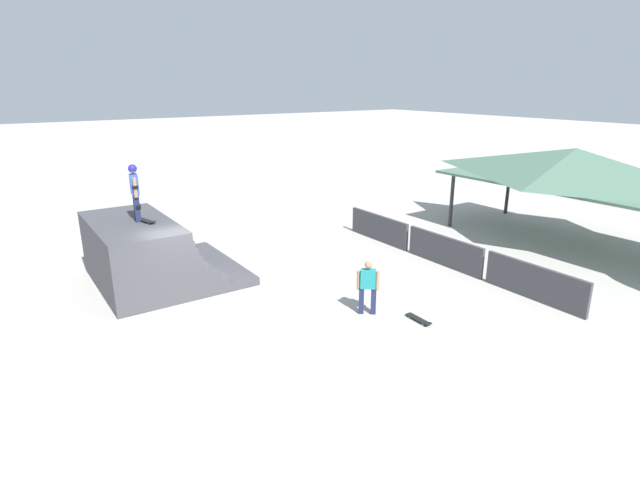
{
  "coord_description": "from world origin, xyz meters",
  "views": [
    {
      "loc": [
        12.82,
        -4.59,
        6.08
      ],
      "look_at": [
        -0.15,
        4.23,
        1.13
      ],
      "focal_mm": 28.0,
      "sensor_mm": 36.0,
      "label": 1
    }
  ],
  "objects_px": {
    "skater_on_deck": "(135,189)",
    "parked_car_black": "(564,181)",
    "parked_car_red": "(621,191)",
    "bystander_walking": "(368,285)",
    "skateboard_on_deck": "(146,221)",
    "skateboard_on_ground": "(419,319)"
  },
  "relations": [
    {
      "from": "skateboard_on_deck",
      "to": "bystander_walking",
      "type": "height_order",
      "value": "skateboard_on_deck"
    },
    {
      "from": "skater_on_deck",
      "to": "parked_car_black",
      "type": "distance_m",
      "value": 24.4
    },
    {
      "from": "skateboard_on_deck",
      "to": "skateboard_on_ground",
      "type": "bearing_deg",
      "value": 22.06
    },
    {
      "from": "skateboard_on_deck",
      "to": "parked_car_red",
      "type": "height_order",
      "value": "skateboard_on_deck"
    },
    {
      "from": "skateboard_on_deck",
      "to": "parked_car_black",
      "type": "height_order",
      "value": "skateboard_on_deck"
    },
    {
      "from": "skateboard_on_ground",
      "to": "parked_car_black",
      "type": "distance_m",
      "value": 20.37
    },
    {
      "from": "skater_on_deck",
      "to": "parked_car_black",
      "type": "height_order",
      "value": "skater_on_deck"
    },
    {
      "from": "bystander_walking",
      "to": "parked_car_red",
      "type": "bearing_deg",
      "value": -131.87
    },
    {
      "from": "skater_on_deck",
      "to": "skateboard_on_deck",
      "type": "distance_m",
      "value": 1.02
    },
    {
      "from": "skater_on_deck",
      "to": "bystander_walking",
      "type": "distance_m",
      "value": 7.55
    },
    {
      "from": "skater_on_deck",
      "to": "bystander_walking",
      "type": "bearing_deg",
      "value": 48.18
    },
    {
      "from": "parked_car_black",
      "to": "parked_car_red",
      "type": "bearing_deg",
      "value": 4.02
    },
    {
      "from": "skateboard_on_deck",
      "to": "bystander_walking",
      "type": "xyz_separation_m",
      "value": [
        5.3,
        4.31,
        -1.27
      ]
    },
    {
      "from": "skater_on_deck",
      "to": "parked_car_black",
      "type": "xyz_separation_m",
      "value": [
        -0.47,
        24.27,
        -2.45
      ]
    },
    {
      "from": "skater_on_deck",
      "to": "parked_car_red",
      "type": "relative_size",
      "value": 0.4
    },
    {
      "from": "parked_car_red",
      "to": "skateboard_on_ground",
      "type": "bearing_deg",
      "value": -74.46
    },
    {
      "from": "parked_car_black",
      "to": "skateboard_on_ground",
      "type": "bearing_deg",
      "value": -63.84
    },
    {
      "from": "skater_on_deck",
      "to": "skateboard_on_deck",
      "type": "bearing_deg",
      "value": 29.9
    },
    {
      "from": "bystander_walking",
      "to": "skateboard_on_ground",
      "type": "relative_size",
      "value": 1.83
    },
    {
      "from": "parked_car_black",
      "to": "parked_car_red",
      "type": "height_order",
      "value": "same"
    },
    {
      "from": "skateboard_on_deck",
      "to": "bystander_walking",
      "type": "bearing_deg",
      "value": 22.7
    },
    {
      "from": "parked_car_black",
      "to": "parked_car_red",
      "type": "xyz_separation_m",
      "value": [
        3.28,
        -0.06,
        0.0
      ]
    }
  ]
}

